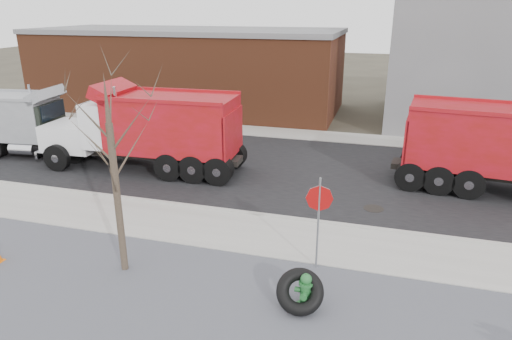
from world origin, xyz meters
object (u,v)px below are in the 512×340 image
(stop_sign, at_px, (319,208))
(dump_truck_red_b, at_px, (148,127))
(truck_tire, at_px, (300,292))
(fire_hydrant, at_px, (305,293))
(dump_truck_grey, at_px, (22,121))

(stop_sign, height_order, dump_truck_red_b, dump_truck_red_b)
(truck_tire, bearing_deg, fire_hydrant, 34.90)
(fire_hydrant, height_order, dump_truck_grey, dump_truck_grey)
(fire_hydrant, bearing_deg, dump_truck_grey, 154.17)
(fire_hydrant, distance_m, truck_tire, 0.15)
(truck_tire, distance_m, stop_sign, 2.28)
(truck_tire, xyz_separation_m, dump_truck_grey, (-14.71, 8.07, 1.12))
(dump_truck_red_b, distance_m, dump_truck_grey, 6.74)
(truck_tire, distance_m, dump_truck_red_b, 11.19)
(stop_sign, xyz_separation_m, dump_truck_red_b, (-8.07, 5.84, 0.09))
(dump_truck_red_b, bearing_deg, stop_sign, 141.72)
(truck_tire, relative_size, dump_truck_red_b, 0.14)
(dump_truck_grey, bearing_deg, fire_hydrant, -35.43)
(truck_tire, relative_size, stop_sign, 0.47)
(stop_sign, distance_m, dump_truck_grey, 16.04)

